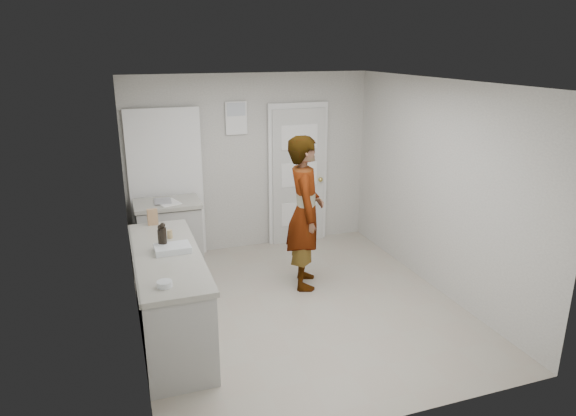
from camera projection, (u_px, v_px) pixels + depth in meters
name	position (u px, v px, depth m)	size (l,w,h in m)	color
ground	(299.00, 306.00, 5.88)	(4.00, 4.00, 0.00)	#ABA090
room_shell	(240.00, 180.00, 7.28)	(4.00, 4.00, 4.00)	#ABA8A2
main_counter	(170.00, 300.00, 5.12)	(0.64, 1.96, 0.93)	#B0B0AB
side_counter	(170.00, 238.00, 6.76)	(0.84, 0.61, 0.93)	#B0B0AB
person	(305.00, 213.00, 6.15)	(0.68, 0.45, 1.87)	silver
cake_mix_box	(153.00, 217.00, 5.74)	(0.11, 0.05, 0.18)	#A97654
spice_jar	(170.00, 234.00, 5.35)	(0.06, 0.06, 0.09)	tan
oil_cruet_a	(161.00, 237.00, 5.05)	(0.06, 0.06, 0.25)	black
oil_cruet_b	(164.00, 237.00, 5.04)	(0.06, 0.06, 0.28)	black
baking_dish	(173.00, 249.00, 5.01)	(0.35, 0.25, 0.06)	silver
egg_bowl	(165.00, 284.00, 4.28)	(0.13, 0.13, 0.05)	silver
papers	(168.00, 202.00, 6.57)	(0.25, 0.32, 0.01)	white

